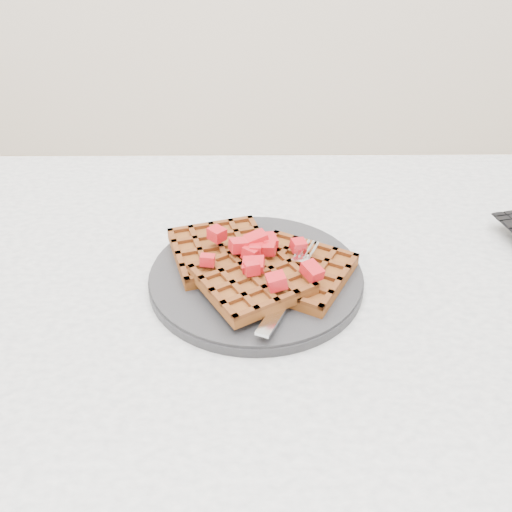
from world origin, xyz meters
name	(u,v)px	position (x,y,z in m)	size (l,w,h in m)	color
table	(325,361)	(0.00, 0.00, 0.64)	(1.20, 0.80, 0.75)	silver
plate	(256,277)	(-0.09, 0.03, 0.76)	(0.27, 0.27, 0.02)	#252527
waffles	(256,266)	(-0.09, 0.02, 0.78)	(0.25, 0.23, 0.03)	brown
strawberry_pile	(256,247)	(-0.09, 0.03, 0.80)	(0.15, 0.15, 0.02)	#A2000B
fork	(292,286)	(-0.05, -0.01, 0.77)	(0.02, 0.18, 0.02)	silver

